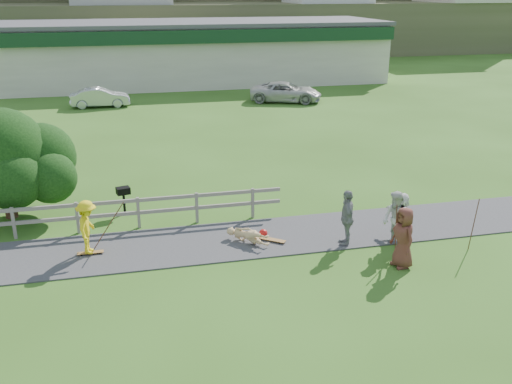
{
  "coord_description": "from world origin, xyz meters",
  "views": [
    {
      "loc": [
        -2.23,
        -15.17,
        7.8
      ],
      "look_at": [
        1.82,
        2.0,
        1.44
      ],
      "focal_mm": 40.0,
      "sensor_mm": 36.0,
      "label": 1
    }
  ],
  "objects_px": {
    "spectator_c": "(403,238)",
    "car_white": "(286,92)",
    "skater_fallen": "(248,236)",
    "car_silver": "(100,97)",
    "tree": "(5,173)",
    "bbq": "(124,201)",
    "spectator_d": "(401,216)",
    "spectator_a": "(395,220)",
    "spectator_b": "(347,218)",
    "skater_rider": "(88,230)"
  },
  "relations": [
    {
      "from": "skater_rider",
      "to": "car_white",
      "type": "bearing_deg",
      "value": -20.14
    },
    {
      "from": "skater_fallen",
      "to": "spectator_c",
      "type": "distance_m",
      "value": 4.87
    },
    {
      "from": "bbq",
      "to": "skater_fallen",
      "type": "bearing_deg",
      "value": -56.14
    },
    {
      "from": "skater_fallen",
      "to": "bbq",
      "type": "bearing_deg",
      "value": 93.76
    },
    {
      "from": "spectator_c",
      "to": "car_white",
      "type": "height_order",
      "value": "spectator_c"
    },
    {
      "from": "skater_rider",
      "to": "car_silver",
      "type": "height_order",
      "value": "skater_rider"
    },
    {
      "from": "spectator_c",
      "to": "bbq",
      "type": "distance_m",
      "value": 10.0
    },
    {
      "from": "spectator_a",
      "to": "spectator_d",
      "type": "distance_m",
      "value": 0.76
    },
    {
      "from": "tree",
      "to": "skater_rider",
      "type": "bearing_deg",
      "value": -53.41
    },
    {
      "from": "spectator_a",
      "to": "car_silver",
      "type": "height_order",
      "value": "spectator_a"
    },
    {
      "from": "spectator_b",
      "to": "spectator_d",
      "type": "xyz_separation_m",
      "value": [
        1.9,
        0.06,
        -0.14
      ]
    },
    {
      "from": "skater_fallen",
      "to": "tree",
      "type": "bearing_deg",
      "value": 108.59
    },
    {
      "from": "bbq",
      "to": "spectator_a",
      "type": "bearing_deg",
      "value": -43.67
    },
    {
      "from": "skater_fallen",
      "to": "car_white",
      "type": "distance_m",
      "value": 24.2
    },
    {
      "from": "tree",
      "to": "bbq",
      "type": "xyz_separation_m",
      "value": [
        3.96,
        -0.6,
        -1.16
      ]
    },
    {
      "from": "skater_fallen",
      "to": "car_white",
      "type": "xyz_separation_m",
      "value": [
        7.87,
        22.89,
        0.43
      ]
    },
    {
      "from": "skater_rider",
      "to": "spectator_c",
      "type": "relative_size",
      "value": 0.91
    },
    {
      "from": "car_silver",
      "to": "bbq",
      "type": "height_order",
      "value": "car_silver"
    },
    {
      "from": "spectator_d",
      "to": "car_white",
      "type": "relative_size",
      "value": 0.31
    },
    {
      "from": "skater_fallen",
      "to": "spectator_a",
      "type": "height_order",
      "value": "spectator_a"
    },
    {
      "from": "spectator_c",
      "to": "car_silver",
      "type": "bearing_deg",
      "value": -168.78
    },
    {
      "from": "spectator_a",
      "to": "spectator_b",
      "type": "xyz_separation_m",
      "value": [
        -1.42,
        0.51,
        0.0
      ]
    },
    {
      "from": "spectator_a",
      "to": "spectator_d",
      "type": "xyz_separation_m",
      "value": [
        0.49,
        0.57,
        -0.13
      ]
    },
    {
      "from": "bbq",
      "to": "spectator_c",
      "type": "bearing_deg",
      "value": -51.09
    },
    {
      "from": "spectator_b",
      "to": "tree",
      "type": "bearing_deg",
      "value": -98.14
    },
    {
      "from": "spectator_c",
      "to": "spectator_a",
      "type": "bearing_deg",
      "value": 155.82
    },
    {
      "from": "spectator_b",
      "to": "bbq",
      "type": "relative_size",
      "value": 1.83
    },
    {
      "from": "spectator_a",
      "to": "bbq",
      "type": "distance_m",
      "value": 9.59
    },
    {
      "from": "skater_fallen",
      "to": "car_silver",
      "type": "xyz_separation_m",
      "value": [
        -5.08,
        24.04,
        0.38
      ]
    },
    {
      "from": "skater_rider",
      "to": "spectator_b",
      "type": "xyz_separation_m",
      "value": [
        7.96,
        -1.08,
        0.08
      ]
    },
    {
      "from": "skater_rider",
      "to": "spectator_b",
      "type": "bearing_deg",
      "value": -88.35
    },
    {
      "from": "bbq",
      "to": "tree",
      "type": "bearing_deg",
      "value": 158.12
    },
    {
      "from": "spectator_c",
      "to": "spectator_d",
      "type": "bearing_deg",
      "value": 147.08
    },
    {
      "from": "car_silver",
      "to": "tree",
      "type": "height_order",
      "value": "tree"
    },
    {
      "from": "bbq",
      "to": "spectator_b",
      "type": "bearing_deg",
      "value": -45.61
    },
    {
      "from": "spectator_d",
      "to": "tree",
      "type": "bearing_deg",
      "value": -107.69
    },
    {
      "from": "skater_rider",
      "to": "tree",
      "type": "relative_size",
      "value": 0.34
    },
    {
      "from": "spectator_b",
      "to": "spectator_a",
      "type": "bearing_deg",
      "value": 86.55
    },
    {
      "from": "skater_rider",
      "to": "spectator_a",
      "type": "distance_m",
      "value": 9.5
    },
    {
      "from": "tree",
      "to": "bbq",
      "type": "relative_size",
      "value": 4.92
    },
    {
      "from": "spectator_b",
      "to": "tree",
      "type": "xyz_separation_m",
      "value": [
        -10.82,
        4.93,
        0.74
      ]
    },
    {
      "from": "skater_fallen",
      "to": "spectator_b",
      "type": "bearing_deg",
      "value": -58.11
    },
    {
      "from": "spectator_c",
      "to": "car_silver",
      "type": "xyz_separation_m",
      "value": [
        -9.16,
        26.62,
        -0.27
      ]
    },
    {
      "from": "spectator_d",
      "to": "spectator_b",
      "type": "bearing_deg",
      "value": -85.03
    },
    {
      "from": "car_silver",
      "to": "car_white",
      "type": "relative_size",
      "value": 0.78
    },
    {
      "from": "spectator_a",
      "to": "car_white",
      "type": "xyz_separation_m",
      "value": [
        3.41,
        24.19,
        -0.22
      ]
    },
    {
      "from": "spectator_a",
      "to": "tree",
      "type": "bearing_deg",
      "value": -121.84
    },
    {
      "from": "car_silver",
      "to": "tree",
      "type": "xyz_separation_m",
      "value": [
        -2.69,
        -19.91,
        1.01
      ]
    },
    {
      "from": "spectator_c",
      "to": "car_white",
      "type": "xyz_separation_m",
      "value": [
        3.79,
        25.47,
        -0.22
      ]
    },
    {
      "from": "car_white",
      "to": "spectator_a",
      "type": "bearing_deg",
      "value": -167.83
    }
  ]
}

